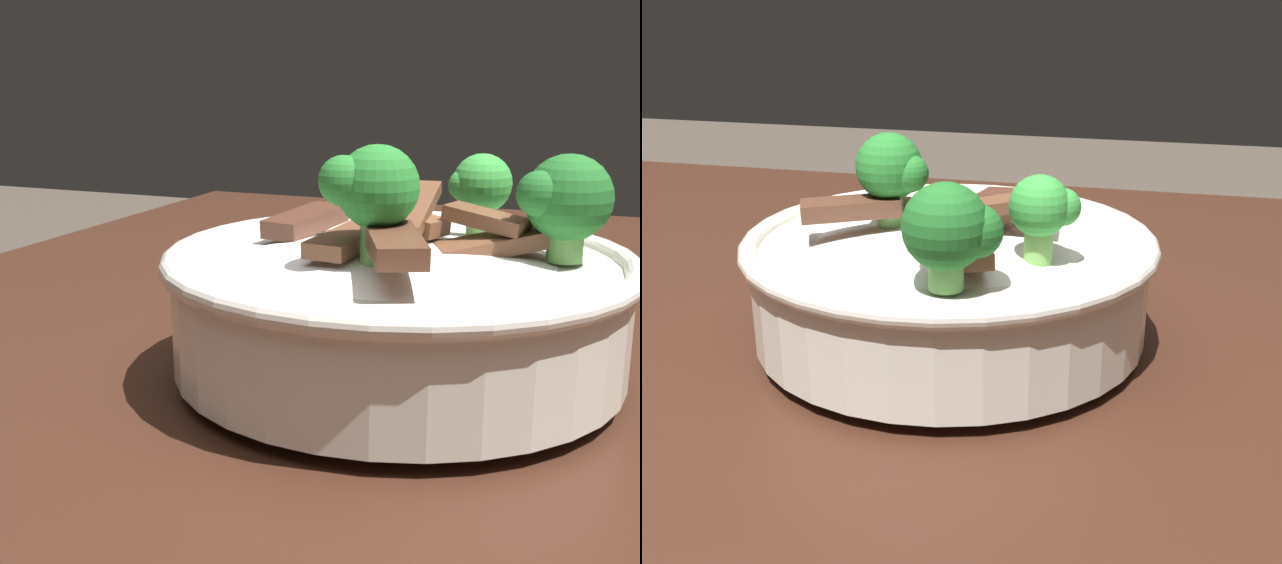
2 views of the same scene
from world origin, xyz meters
The scene contains 1 object.
rice_bowl centered at (0.17, 0.10, 0.84)m, with size 0.26×0.26×0.13m.
Camera 1 is at (-0.27, -0.03, 0.96)m, focal length 47.94 mm.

